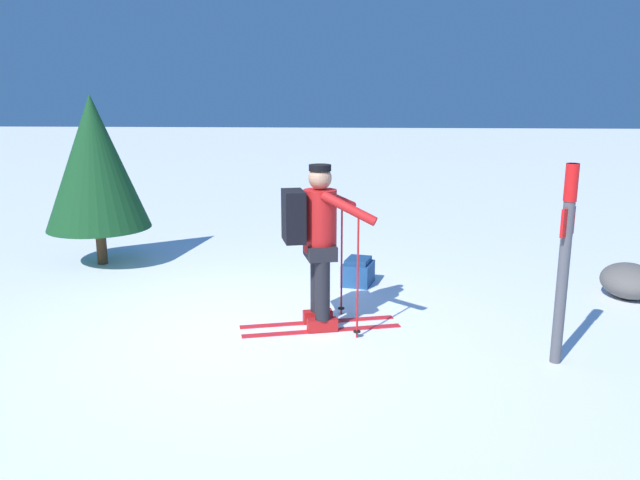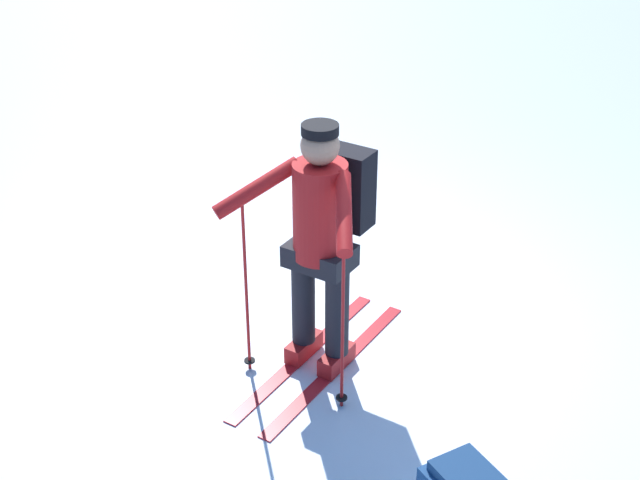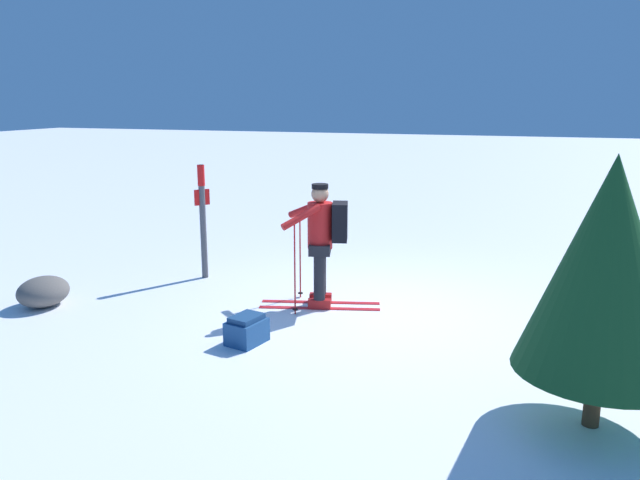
{
  "view_description": "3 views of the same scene",
  "coord_description": "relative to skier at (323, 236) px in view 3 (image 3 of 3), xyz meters",
  "views": [
    {
      "loc": [
        5.86,
        1.16,
        2.3
      ],
      "look_at": [
        -0.11,
        0.74,
        0.91
      ],
      "focal_mm": 35.0,
      "sensor_mm": 36.0,
      "label": 1
    },
    {
      "loc": [
        -3.55,
        3.91,
        3.53
      ],
      "look_at": [
        -0.11,
        0.74,
        0.91
      ],
      "focal_mm": 50.0,
      "sensor_mm": 36.0,
      "label": 2
    },
    {
      "loc": [
        -7.7,
        -1.84,
        2.75
      ],
      "look_at": [
        -0.11,
        0.74,
        0.91
      ],
      "focal_mm": 35.0,
      "sensor_mm": 36.0,
      "label": 3
    }
  ],
  "objects": [
    {
      "name": "ground_plane",
      "position": [
        0.1,
        -0.7,
        -0.96
      ],
      "size": [
        80.0,
        80.0,
        0.0
      ],
      "primitive_type": "plane",
      "color": "white"
    },
    {
      "name": "rock_boulder",
      "position": [
        -1.22,
        3.56,
        -0.76
      ],
      "size": [
        0.73,
        0.62,
        0.4
      ],
      "primitive_type": "ellipsoid",
      "color": "#5B5651",
      "rests_on": "ground_plane"
    },
    {
      "name": "trail_marker",
      "position": [
        0.7,
        2.17,
        0.07
      ],
      "size": [
        0.2,
        0.17,
        1.76
      ],
      "color": "#4C4C51",
      "rests_on": "ground_plane"
    },
    {
      "name": "skier",
      "position": [
        0.0,
        0.0,
        0.0
      ],
      "size": [
        0.95,
        1.65,
        1.65
      ],
      "color": "red",
      "rests_on": "ground_plane"
    },
    {
      "name": "pine_tree",
      "position": [
        -2.24,
        -3.18,
        0.45
      ],
      "size": [
        1.4,
        1.4,
        2.33
      ],
      "color": "#4C331E",
      "rests_on": "ground_plane"
    },
    {
      "name": "dropped_backpack",
      "position": [
        -1.52,
        0.41,
        -0.8
      ],
      "size": [
        0.5,
        0.43,
        0.33
      ],
      "color": "navy",
      "rests_on": "ground_plane"
    }
  ]
}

